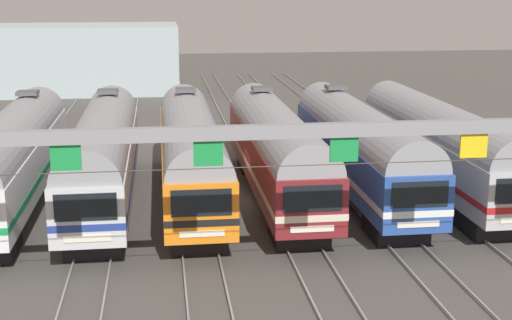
# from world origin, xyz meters

# --- Properties ---
(ground_plane) EXTENTS (160.00, 160.00, 0.00)m
(ground_plane) POSITION_xyz_m (0.00, 0.00, 0.00)
(ground_plane) COLOR #4C4944
(track_bed) EXTENTS (22.72, 70.00, 0.15)m
(track_bed) POSITION_xyz_m (0.00, 17.00, 0.07)
(track_bed) COLOR gray
(track_bed) RESTS_ON ground
(commuter_train_white) EXTENTS (2.88, 18.06, 5.05)m
(commuter_train_white) POSITION_xyz_m (-10.61, -0.00, 2.69)
(commuter_train_white) COLOR white
(commuter_train_white) RESTS_ON ground
(commuter_train_silver) EXTENTS (2.88, 18.06, 5.05)m
(commuter_train_silver) POSITION_xyz_m (-6.36, -0.00, 2.69)
(commuter_train_silver) COLOR silver
(commuter_train_silver) RESTS_ON ground
(commuter_train_orange) EXTENTS (2.88, 18.06, 5.05)m
(commuter_train_orange) POSITION_xyz_m (-2.12, -0.00, 2.69)
(commuter_train_orange) COLOR orange
(commuter_train_orange) RESTS_ON ground
(commuter_train_maroon) EXTENTS (2.88, 18.06, 5.05)m
(commuter_train_maroon) POSITION_xyz_m (2.12, -0.00, 2.69)
(commuter_train_maroon) COLOR maroon
(commuter_train_maroon) RESTS_ON ground
(commuter_train_blue) EXTENTS (2.88, 18.06, 5.05)m
(commuter_train_blue) POSITION_xyz_m (6.36, -0.00, 2.69)
(commuter_train_blue) COLOR #284C9E
(commuter_train_blue) RESTS_ON ground
(commuter_train_stainless) EXTENTS (2.88, 18.06, 4.77)m
(commuter_train_stainless) POSITION_xyz_m (10.61, -0.01, 2.69)
(commuter_train_stainless) COLOR #B2B5BA
(commuter_train_stainless) RESTS_ON ground
(catenary_gantry) EXTENTS (26.45, 0.44, 6.97)m
(catenary_gantry) POSITION_xyz_m (0.00, -13.50, 5.37)
(catenary_gantry) COLOR gray
(catenary_gantry) RESTS_ON ground
(maintenance_building) EXTENTS (18.25, 10.00, 6.66)m
(maintenance_building) POSITION_xyz_m (-10.79, 40.32, 3.33)
(maintenance_building) COLOR #9EB2B7
(maintenance_building) RESTS_ON ground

